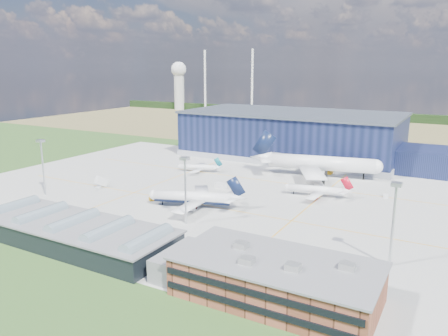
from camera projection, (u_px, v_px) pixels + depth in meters
ground at (207, 197)px, 177.13m from camera, size 600.00×600.00×0.00m
apron at (220, 191)px, 185.62m from camera, size 220.00×160.00×0.08m
farmland at (345, 130)px, 363.94m from camera, size 600.00×220.00×0.01m
treeline at (366, 116)px, 430.96m from camera, size 600.00×8.00×8.00m
horizon_dressing at (199, 82)px, 510.49m from camera, size 440.20×18.00×70.00m
hangar at (296, 137)px, 253.65m from camera, size 145.00×62.00×26.10m
ops_building at (276, 279)px, 98.87m from camera, size 46.00×23.00×10.90m
glass_concourse at (82, 234)px, 128.42m from camera, size 78.00×23.00×8.60m
light_mast_west at (42, 158)px, 176.74m from camera, size 2.60×2.60×23.00m
light_mast_center at (185, 179)px, 143.38m from camera, size 2.60×2.60×23.00m
light_mast_east at (394, 211)px, 112.40m from camera, size 2.60×2.60×23.00m
airliner_navy at (192, 191)px, 163.00m from camera, size 47.55×47.03×12.31m
airliner_red at (315, 186)px, 176.68m from camera, size 32.44×31.95×9.14m
airliner_widebody at (321, 156)px, 207.22m from camera, size 74.11×73.03×20.65m
airliner_regional at (198, 164)px, 218.45m from camera, size 29.41×29.10×7.56m
gse_tug_b at (153, 199)px, 172.25m from camera, size 3.37×3.71×1.34m
gse_van_a at (221, 186)px, 189.09m from camera, size 5.80×3.46×2.36m
gse_cart_a at (386, 196)px, 176.01m from camera, size 2.50×3.27×1.28m
gse_tug_c at (330, 173)px, 214.03m from camera, size 2.14×3.34×1.44m
gse_cart_b at (310, 172)px, 215.33m from camera, size 3.19×2.53×1.22m
airstair at (102, 184)px, 190.34m from camera, size 3.46×5.80×3.47m
car_a at (192, 207)px, 162.46m from camera, size 3.84×2.19×1.23m
car_b at (298, 275)px, 109.50m from camera, size 3.67×2.06×1.15m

